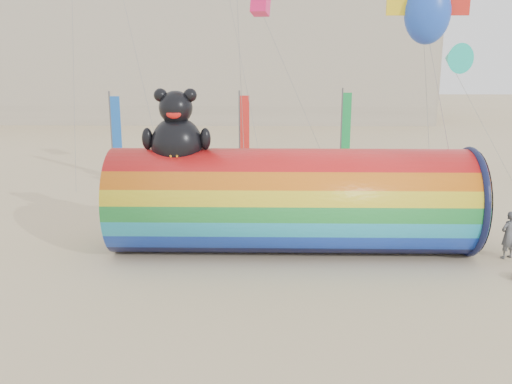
{
  "coord_description": "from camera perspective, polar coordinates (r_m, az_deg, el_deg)",
  "views": [
    {
      "loc": [
        0.89,
        -19.15,
        7.61
      ],
      "look_at": [
        0.5,
        1.5,
        2.4
      ],
      "focal_mm": 40.0,
      "sensor_mm": 36.0,
      "label": 1
    }
  ],
  "objects": [
    {
      "name": "ground",
      "position": [
        20.63,
        -1.48,
        -7.5
      ],
      "size": [
        160.0,
        160.0,
        0.0
      ],
      "primitive_type": "plane",
      "color": "#CCB58C",
      "rests_on": "ground"
    },
    {
      "name": "kite_handler",
      "position": [
        23.13,
        23.93,
        -3.95
      ],
      "size": [
        0.78,
        0.68,
        1.82
      ],
      "primitive_type": "imported",
      "rotation": [
        0.0,
        0.0,
        3.59
      ],
      "color": "#53565A",
      "rests_on": "ground"
    },
    {
      "name": "windsock_assembly",
      "position": [
        21.71,
        3.55,
        -0.6
      ],
      "size": [
        13.67,
        4.16,
        6.3
      ],
      "color": "red",
      "rests_on": "ground"
    },
    {
      "name": "festival_banners",
      "position": [
        35.15,
        -1.86,
        6.02
      ],
      "size": [
        14.68,
        3.18,
        5.2
      ],
      "color": "#59595E",
      "rests_on": "ground"
    },
    {
      "name": "hotel_building",
      "position": [
        66.42,
        -10.54,
        16.26
      ],
      "size": [
        60.4,
        15.4,
        20.6
      ],
      "color": "#B7AD99",
      "rests_on": "ground"
    }
  ]
}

